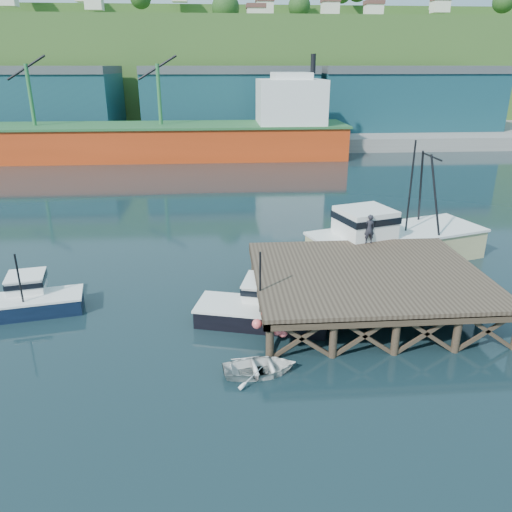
{
  "coord_description": "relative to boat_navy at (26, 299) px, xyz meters",
  "views": [
    {
      "loc": [
        -2.26,
        -23.8,
        12.33
      ],
      "look_at": [
        -0.3,
        2.0,
        2.4
      ],
      "focal_mm": 35.0,
      "sensor_mm": 36.0,
      "label": 1
    }
  ],
  "objects": [
    {
      "name": "trawler",
      "position": [
        21.87,
        5.95,
        0.92
      ],
      "size": [
        12.62,
        7.64,
        7.96
      ],
      "rotation": [
        0.0,
        0.0,
        0.31
      ],
      "color": "#C5BD7F",
      "rests_on": "ground"
    },
    {
      "name": "warehouse_left",
      "position": [
        -22.39,
        64.07,
        5.78
      ],
      "size": [
        32.0,
        16.0,
        9.0
      ],
      "primitive_type": "cube",
      "color": "#17464D",
      "rests_on": "far_quay"
    },
    {
      "name": "cargo_ship",
      "position": [
        4.15,
        47.07,
        2.59
      ],
      "size": [
        55.5,
        10.0,
        13.75
      ],
      "color": "red",
      "rests_on": "ground"
    },
    {
      "name": "dockworker",
      "position": [
        19.38,
        3.47,
        2.31
      ],
      "size": [
        0.7,
        0.5,
        1.82
      ],
      "primitive_type": "imported",
      "rotation": [
        0.0,
        0.0,
        3.25
      ],
      "color": "black",
      "rests_on": "wharf"
    },
    {
      "name": "boat_navy",
      "position": [
        0.0,
        0.0,
        0.0
      ],
      "size": [
        6.01,
        3.68,
        3.58
      ],
      "rotation": [
        0.0,
        0.0,
        0.19
      ],
      "color": "black",
      "rests_on": "ground"
    },
    {
      "name": "far_quay",
      "position": [
        12.61,
        69.07,
        0.28
      ],
      "size": [
        160.0,
        40.0,
        2.0
      ],
      "primitive_type": "cube",
      "color": "gray",
      "rests_on": "ground"
    },
    {
      "name": "dinghy",
      "position": [
        11.89,
        -6.73,
        -0.39
      ],
      "size": [
        3.38,
        2.58,
        0.66
      ],
      "primitive_type": "imported",
      "rotation": [
        0.0,
        0.0,
        1.68
      ],
      "color": "silver",
      "rests_on": "ground"
    },
    {
      "name": "boat_black",
      "position": [
        12.46,
        -2.0,
        0.04
      ],
      "size": [
        7.09,
        5.87,
        4.13
      ],
      "rotation": [
        0.0,
        0.0,
        -0.26
      ],
      "color": "black",
      "rests_on": "ground"
    },
    {
      "name": "wharf",
      "position": [
        18.11,
        -1.11,
        1.22
      ],
      "size": [
        12.0,
        10.0,
        2.62
      ],
      "color": "brown",
      "rests_on": "ground"
    },
    {
      "name": "hillside",
      "position": [
        12.61,
        99.07,
        10.28
      ],
      "size": [
        220.0,
        50.0,
        22.0
      ],
      "primitive_type": "cube",
      "color": "#2D511E",
      "rests_on": "ground"
    },
    {
      "name": "ground",
      "position": [
        12.61,
        -0.93,
        -0.72
      ],
      "size": [
        300.0,
        300.0,
        0.0
      ],
      "primitive_type": "plane",
      "color": "black",
      "rests_on": "ground"
    },
    {
      "name": "warehouse_right",
      "position": [
        42.61,
        64.07,
        5.78
      ],
      "size": [
        30.0,
        16.0,
        9.0
      ],
      "primitive_type": "cube",
      "color": "#17464D",
      "rests_on": "far_quay"
    },
    {
      "name": "warehouse_mid",
      "position": [
        12.61,
        64.07,
        5.78
      ],
      "size": [
        28.0,
        16.0,
        9.0
      ],
      "primitive_type": "cube",
      "color": "#17464D",
      "rests_on": "far_quay"
    }
  ]
}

